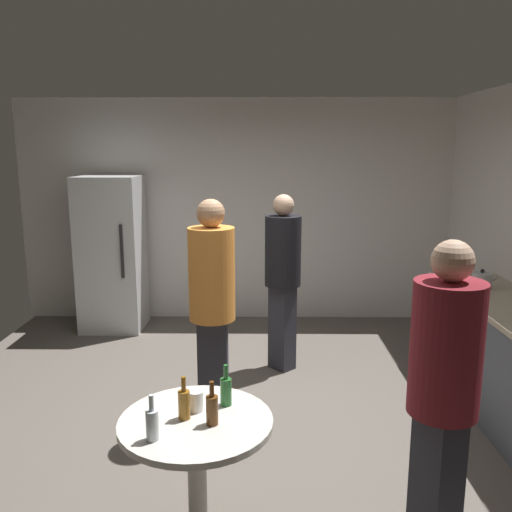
# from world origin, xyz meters

# --- Properties ---
(ground_plane) EXTENTS (5.20, 5.20, 0.10)m
(ground_plane) POSITION_xyz_m (0.00, 0.00, -0.05)
(ground_plane) COLOR #5B544C
(wall_back) EXTENTS (5.32, 0.06, 2.70)m
(wall_back) POSITION_xyz_m (0.00, 2.63, 1.35)
(wall_back) COLOR silver
(wall_back) RESTS_ON ground_plane
(refrigerator) EXTENTS (0.70, 0.68, 1.80)m
(refrigerator) POSITION_xyz_m (-1.45, 2.20, 0.90)
(refrigerator) COLOR silver
(refrigerator) RESTS_ON ground_plane
(kitchen_counter) EXTENTS (0.64, 2.06, 0.90)m
(kitchen_counter) POSITION_xyz_m (2.28, 0.23, 0.45)
(kitchen_counter) COLOR #4C515B
(kitchen_counter) RESTS_ON ground_plane
(kettle) EXTENTS (0.24, 0.17, 0.18)m
(kettle) POSITION_xyz_m (2.23, 0.65, 0.97)
(kettle) COLOR #B2B2B7
(kettle) RESTS_ON kitchen_counter
(foreground_table) EXTENTS (0.80, 0.80, 0.73)m
(foreground_table) POSITION_xyz_m (-0.04, -1.37, 0.63)
(foreground_table) COLOR beige
(foreground_table) RESTS_ON ground_plane
(beer_bottle_amber) EXTENTS (0.06, 0.06, 0.23)m
(beer_bottle_amber) POSITION_xyz_m (-0.10, -1.36, 0.82)
(beer_bottle_amber) COLOR #8C5919
(beer_bottle_amber) RESTS_ON foreground_table
(beer_bottle_brown) EXTENTS (0.06, 0.06, 0.23)m
(beer_bottle_brown) POSITION_xyz_m (0.05, -1.42, 0.82)
(beer_bottle_brown) COLOR #593314
(beer_bottle_brown) RESTS_ON foreground_table
(beer_bottle_green) EXTENTS (0.06, 0.06, 0.23)m
(beer_bottle_green) POSITION_xyz_m (0.11, -1.21, 0.82)
(beer_bottle_green) COLOR #26662D
(beer_bottle_green) RESTS_ON foreground_table
(beer_bottle_clear) EXTENTS (0.06, 0.06, 0.23)m
(beer_bottle_clear) POSITION_xyz_m (-0.22, -1.57, 0.82)
(beer_bottle_clear) COLOR silver
(beer_bottle_clear) RESTS_ON foreground_table
(plastic_cup_white) EXTENTS (0.08, 0.08, 0.11)m
(plastic_cup_white) POSITION_xyz_m (-0.05, -1.28, 0.79)
(plastic_cup_white) COLOR white
(plastic_cup_white) RESTS_ON foreground_table
(person_in_black_shirt) EXTENTS (0.48, 0.48, 1.69)m
(person_in_black_shirt) POSITION_xyz_m (0.50, 1.00, 0.99)
(person_in_black_shirt) COLOR #2D2D38
(person_in_black_shirt) RESTS_ON ground_plane
(person_in_orange_shirt) EXTENTS (0.34, 0.34, 1.76)m
(person_in_orange_shirt) POSITION_xyz_m (-0.06, -0.12, 1.03)
(person_in_orange_shirt) COLOR #2D2D38
(person_in_orange_shirt) RESTS_ON ground_plane
(person_in_maroon_shirt) EXTENTS (0.45, 0.45, 1.69)m
(person_in_maroon_shirt) POSITION_xyz_m (1.19, -1.47, 0.99)
(person_in_maroon_shirt) COLOR #2D2D38
(person_in_maroon_shirt) RESTS_ON ground_plane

